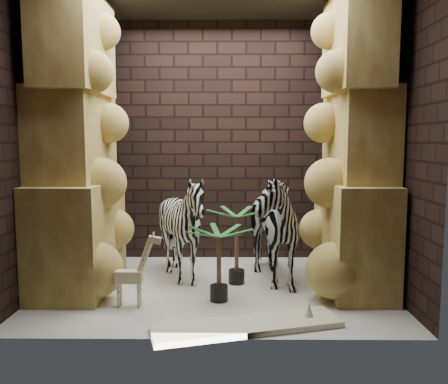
{
  "coord_description": "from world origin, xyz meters",
  "views": [
    {
      "loc": [
        0.14,
        -4.65,
        1.52
      ],
      "look_at": [
        0.1,
        0.15,
        0.98
      ],
      "focal_mm": 37.05,
      "sensor_mm": 36.0,
      "label": 1
    }
  ],
  "objects_px": {
    "palm_front": "(237,246)",
    "surfboard": "(247,326)",
    "palm_back": "(219,264)",
    "zebra_right": "(264,217)",
    "zebra_left": "(183,234)",
    "giraffe_toy": "(129,269)"
  },
  "relations": [
    {
      "from": "zebra_left",
      "to": "palm_back",
      "type": "distance_m",
      "value": 0.74
    },
    {
      "from": "giraffe_toy",
      "to": "palm_front",
      "type": "relative_size",
      "value": 0.87
    },
    {
      "from": "palm_front",
      "to": "palm_back",
      "type": "bearing_deg",
      "value": -108.26
    },
    {
      "from": "zebra_right",
      "to": "surfboard",
      "type": "distance_m",
      "value": 1.48
    },
    {
      "from": "zebra_left",
      "to": "giraffe_toy",
      "type": "relative_size",
      "value": 1.62
    },
    {
      "from": "zebra_left",
      "to": "palm_front",
      "type": "height_order",
      "value": "zebra_left"
    },
    {
      "from": "surfboard",
      "to": "zebra_left",
      "type": "bearing_deg",
      "value": 100.91
    },
    {
      "from": "zebra_left",
      "to": "palm_back",
      "type": "xyz_separation_m",
      "value": [
        0.4,
        -0.61,
        -0.16
      ]
    },
    {
      "from": "zebra_right",
      "to": "zebra_left",
      "type": "height_order",
      "value": "zebra_right"
    },
    {
      "from": "palm_front",
      "to": "surfboard",
      "type": "distance_m",
      "value": 1.26
    },
    {
      "from": "zebra_left",
      "to": "giraffe_toy",
      "type": "bearing_deg",
      "value": -98.08
    },
    {
      "from": "zebra_right",
      "to": "surfboard",
      "type": "height_order",
      "value": "zebra_right"
    },
    {
      "from": "zebra_right",
      "to": "surfboard",
      "type": "xyz_separation_m",
      "value": [
        -0.23,
        -1.29,
        -0.67
      ]
    },
    {
      "from": "palm_front",
      "to": "surfboard",
      "type": "bearing_deg",
      "value": -86.86
    },
    {
      "from": "giraffe_toy",
      "to": "palm_front",
      "type": "xyz_separation_m",
      "value": [
        1.0,
        0.7,
        0.05
      ]
    },
    {
      "from": "zebra_left",
      "to": "surfboard",
      "type": "relative_size",
      "value": 0.75
    },
    {
      "from": "zebra_left",
      "to": "surfboard",
      "type": "xyz_separation_m",
      "value": [
        0.64,
        -1.27,
        -0.5
      ]
    },
    {
      "from": "giraffe_toy",
      "to": "surfboard",
      "type": "relative_size",
      "value": 0.46
    },
    {
      "from": "palm_front",
      "to": "surfboard",
      "type": "height_order",
      "value": "palm_front"
    },
    {
      "from": "zebra_right",
      "to": "giraffe_toy",
      "type": "bearing_deg",
      "value": -163.41
    },
    {
      "from": "zebra_right",
      "to": "giraffe_toy",
      "type": "distance_m",
      "value": 1.55
    },
    {
      "from": "zebra_right",
      "to": "zebra_left",
      "type": "xyz_separation_m",
      "value": [
        -0.87,
        -0.03,
        -0.17
      ]
    }
  ]
}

